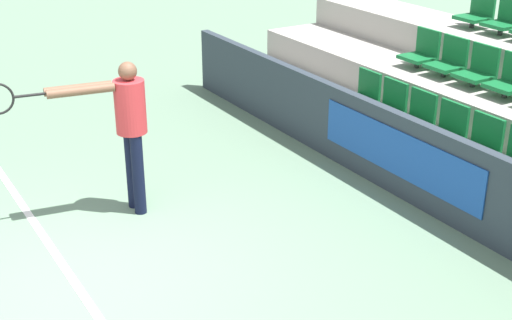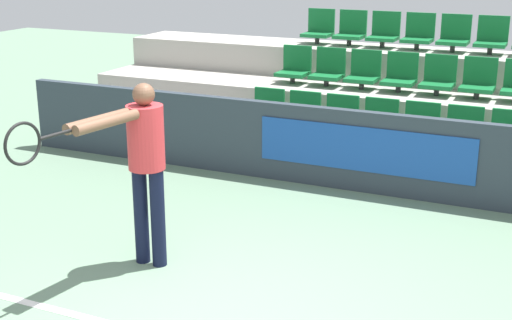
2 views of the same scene
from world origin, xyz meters
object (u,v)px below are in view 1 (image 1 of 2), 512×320
(stadium_chair_1, at_px, (388,104))
(stadium_chair_3, at_px, (447,129))
(stadium_chair_14, at_px, (477,12))
(stadium_chair_15, at_px, (505,19))
(stadium_chair_0, at_px, (363,94))
(stadium_chair_9, at_px, (478,69))
(stadium_chair_7, at_px, (422,52))
(stadium_chair_10, at_px, (511,80))
(stadium_chair_8, at_px, (449,60))
(stadium_chair_4, at_px, (480,143))
(tennis_player, at_px, (124,121))
(stadium_chair_2, at_px, (416,116))

(stadium_chair_1, xyz_separation_m, stadium_chair_3, (1.02, 0.00, 0.00))
(stadium_chair_14, bearing_deg, stadium_chair_3, -52.69)
(stadium_chair_3, bearing_deg, stadium_chair_15, 116.93)
(stadium_chair_0, distance_m, stadium_chair_3, 1.53)
(stadium_chair_1, xyz_separation_m, stadium_chair_9, (0.51, 1.00, 0.44))
(stadium_chair_7, distance_m, stadium_chair_10, 1.53)
(stadium_chair_8, height_order, stadium_chair_9, same)
(stadium_chair_0, height_order, stadium_chair_3, same)
(stadium_chair_4, distance_m, stadium_chair_14, 2.99)
(stadium_chair_10, xyz_separation_m, tennis_player, (-1.19, -4.50, -0.04))
(stadium_chair_9, bearing_deg, stadium_chair_7, 180.00)
(stadium_chair_4, xyz_separation_m, stadium_chair_7, (-2.04, 1.00, 0.44))
(stadium_chair_0, relative_size, stadium_chair_14, 1.00)
(stadium_chair_9, bearing_deg, stadium_chair_15, 116.93)
(stadium_chair_0, distance_m, stadium_chair_15, 2.25)
(stadium_chair_0, xyz_separation_m, stadium_chair_10, (1.53, 1.00, 0.44))
(stadium_chair_3, xyz_separation_m, stadium_chair_15, (-1.02, 2.01, 0.87))
(stadium_chair_0, distance_m, stadium_chair_7, 1.09)
(stadium_chair_4, xyz_separation_m, stadium_chair_8, (-1.53, 1.00, 0.44))
(stadium_chair_8, distance_m, tennis_player, 4.50)
(stadium_chair_7, height_order, tennis_player, tennis_player)
(stadium_chair_7, bearing_deg, stadium_chair_8, 0.00)
(stadium_chair_0, relative_size, stadium_chair_15, 1.00)
(tennis_player, bearing_deg, stadium_chair_2, 88.33)
(stadium_chair_9, xyz_separation_m, stadium_chair_10, (0.51, 0.00, 0.00))
(stadium_chair_4, xyz_separation_m, stadium_chair_10, (-0.51, 1.00, 0.44))
(stadium_chair_0, relative_size, stadium_chair_3, 1.00)
(stadium_chair_1, height_order, stadium_chair_14, stadium_chair_14)
(stadium_chair_2, bearing_deg, stadium_chair_9, 90.00)
(stadium_chair_3, distance_m, tennis_player, 3.71)
(stadium_chair_3, xyz_separation_m, stadium_chair_10, (0.00, 1.00, 0.44))
(stadium_chair_0, distance_m, stadium_chair_1, 0.51)
(stadium_chair_0, bearing_deg, stadium_chair_8, 63.07)
(stadium_chair_15, xyz_separation_m, tennis_player, (-0.17, -5.50, -0.48))
(stadium_chair_7, bearing_deg, stadium_chair_3, -33.27)
(stadium_chair_0, xyz_separation_m, stadium_chair_1, (0.51, 0.00, 0.00))
(stadium_chair_0, xyz_separation_m, tennis_player, (0.34, -3.50, 0.39))
(stadium_chair_0, relative_size, stadium_chair_9, 1.00)
(stadium_chair_2, distance_m, stadium_chair_8, 1.21)
(stadium_chair_4, distance_m, tennis_player, 3.91)
(stadium_chair_9, bearing_deg, stadium_chair_3, -63.07)
(stadium_chair_4, relative_size, stadium_chair_7, 1.00)
(stadium_chair_10, height_order, tennis_player, tennis_player)
(stadium_chair_3, bearing_deg, stadium_chair_7, 146.73)
(stadium_chair_0, bearing_deg, stadium_chair_10, 33.27)
(stadium_chair_2, relative_size, stadium_chair_15, 1.00)
(tennis_player, bearing_deg, stadium_chair_9, 90.75)
(stadium_chair_0, distance_m, stadium_chair_10, 1.88)
(stadium_chair_14, relative_size, stadium_chair_15, 1.00)
(stadium_chair_2, distance_m, stadium_chair_14, 2.42)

